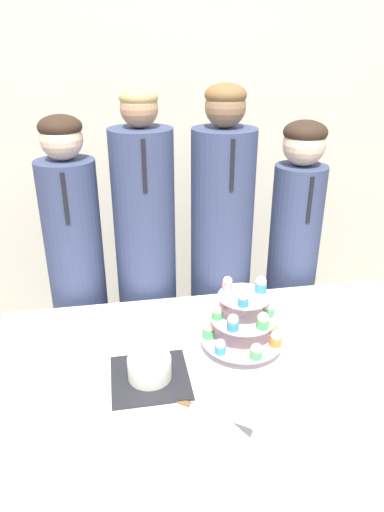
{
  "coord_description": "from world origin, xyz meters",
  "views": [
    {
      "loc": [
        -0.37,
        -1.02,
        1.77
      ],
      "look_at": [
        -0.11,
        0.43,
        1.08
      ],
      "focal_mm": 32.0,
      "sensor_mm": 36.0,
      "label": 1
    }
  ],
  "objects_px": {
    "cake_knife": "(193,406)",
    "student_2": "(221,264)",
    "student_3": "(292,267)",
    "cupcake_stand": "(244,320)",
    "student_1": "(147,271)",
    "student_0": "(78,283)",
    "round_cake": "(150,366)"
  },
  "relations": [
    {
      "from": "round_cake",
      "to": "cupcake_stand",
      "type": "distance_m",
      "value": 0.39
    },
    {
      "from": "cake_knife",
      "to": "cupcake_stand",
      "type": "height_order",
      "value": "cupcake_stand"
    },
    {
      "from": "student_0",
      "to": "student_1",
      "type": "relative_size",
      "value": 0.93
    },
    {
      "from": "student_1",
      "to": "student_2",
      "type": "relative_size",
      "value": 1.0
    },
    {
      "from": "round_cake",
      "to": "cupcake_stand",
      "type": "relative_size",
      "value": 0.86
    },
    {
      "from": "cake_knife",
      "to": "cupcake_stand",
      "type": "bearing_deg",
      "value": 84.8
    },
    {
      "from": "student_0",
      "to": "student_3",
      "type": "bearing_deg",
      "value": -0.0
    },
    {
      "from": "student_0",
      "to": "student_1",
      "type": "xyz_separation_m",
      "value": [
        0.33,
        0.0,
        0.04
      ]
    },
    {
      "from": "student_0",
      "to": "student_3",
      "type": "relative_size",
      "value": 1.03
    },
    {
      "from": "cake_knife",
      "to": "cupcake_stand",
      "type": "relative_size",
      "value": 0.82
    },
    {
      "from": "cake_knife",
      "to": "student_2",
      "type": "xyz_separation_m",
      "value": [
        0.3,
        0.88,
        0.06
      ]
    },
    {
      "from": "cake_knife",
      "to": "student_1",
      "type": "xyz_separation_m",
      "value": [
        -0.07,
        0.88,
        0.06
      ]
    },
    {
      "from": "cupcake_stand",
      "to": "student_3",
      "type": "bearing_deg",
      "value": 54.24
    },
    {
      "from": "cupcake_stand",
      "to": "student_0",
      "type": "xyz_separation_m",
      "value": [
        -0.64,
        0.6,
        -0.1
      ]
    },
    {
      "from": "cake_knife",
      "to": "student_2",
      "type": "height_order",
      "value": "student_2"
    },
    {
      "from": "cake_knife",
      "to": "student_2",
      "type": "relative_size",
      "value": 0.16
    },
    {
      "from": "cupcake_stand",
      "to": "student_3",
      "type": "distance_m",
      "value": 0.75
    },
    {
      "from": "cupcake_stand",
      "to": "student_2",
      "type": "xyz_separation_m",
      "value": [
        0.06,
        0.6,
        -0.06
      ]
    },
    {
      "from": "round_cake",
      "to": "cupcake_stand",
      "type": "bearing_deg",
      "value": 18.01
    },
    {
      "from": "cake_knife",
      "to": "cupcake_stand",
      "type": "distance_m",
      "value": 0.39
    },
    {
      "from": "cupcake_stand",
      "to": "cake_knife",
      "type": "bearing_deg",
      "value": -130.88
    },
    {
      "from": "student_2",
      "to": "student_0",
      "type": "bearing_deg",
      "value": -180.0
    },
    {
      "from": "cupcake_stand",
      "to": "student_2",
      "type": "height_order",
      "value": "student_2"
    },
    {
      "from": "round_cake",
      "to": "student_2",
      "type": "relative_size",
      "value": 0.17
    },
    {
      "from": "cupcake_stand",
      "to": "student_3",
      "type": "height_order",
      "value": "student_3"
    },
    {
      "from": "cake_knife",
      "to": "student_3",
      "type": "relative_size",
      "value": 0.18
    },
    {
      "from": "cupcake_stand",
      "to": "student_2",
      "type": "bearing_deg",
      "value": 84.61
    },
    {
      "from": "cupcake_stand",
      "to": "student_0",
      "type": "relative_size",
      "value": 0.21
    },
    {
      "from": "student_0",
      "to": "cupcake_stand",
      "type": "bearing_deg",
      "value": -43.24
    },
    {
      "from": "cupcake_stand",
      "to": "student_1",
      "type": "distance_m",
      "value": 0.68
    },
    {
      "from": "student_1",
      "to": "student_3",
      "type": "relative_size",
      "value": 1.11
    },
    {
      "from": "round_cake",
      "to": "student_0",
      "type": "xyz_separation_m",
      "value": [
        -0.28,
        0.72,
        -0.03
      ]
    }
  ]
}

